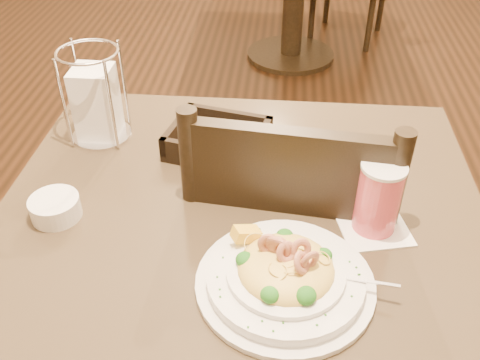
# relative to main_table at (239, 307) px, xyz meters

# --- Properties ---
(main_table) EXTENTS (0.90, 0.90, 0.74)m
(main_table) POSITION_rel_main_table_xyz_m (0.00, 0.00, 0.00)
(main_table) COLOR black
(main_table) RESTS_ON ground
(dining_chair_near) EXTENTS (0.46, 0.46, 0.93)m
(dining_chair_near) POSITION_rel_main_table_xyz_m (0.10, 0.18, -0.01)
(dining_chair_near) COLOR black
(dining_chair_near) RESTS_ON ground
(pasta_bowl) EXTENTS (0.31, 0.28, 0.09)m
(pasta_bowl) POSITION_rel_main_table_xyz_m (0.08, -0.14, 0.26)
(pasta_bowl) COLOR white
(pasta_bowl) RESTS_ON main_table
(drink_glass) EXTENTS (0.14, 0.14, 0.13)m
(drink_glass) POSITION_rel_main_table_xyz_m (0.24, 0.01, 0.30)
(drink_glass) COLOR white
(drink_glass) RESTS_ON main_table
(bread_basket) EXTENTS (0.23, 0.20, 0.05)m
(bread_basket) POSITION_rel_main_table_xyz_m (-0.06, 0.23, 0.25)
(bread_basket) COLOR black
(bread_basket) RESTS_ON main_table
(napkin_caddy) EXTENTS (0.13, 0.13, 0.20)m
(napkin_caddy) POSITION_rel_main_table_xyz_m (-0.33, 0.26, 0.32)
(napkin_caddy) COLOR silver
(napkin_caddy) RESTS_ON main_table
(side_plate) EXTENTS (0.14, 0.14, 0.01)m
(side_plate) POSITION_rel_main_table_xyz_m (0.09, 0.21, 0.24)
(side_plate) COLOR white
(side_plate) RESTS_ON main_table
(butter_ramekin) EXTENTS (0.12, 0.12, 0.04)m
(butter_ramekin) POSITION_rel_main_table_xyz_m (-0.33, -0.01, 0.25)
(butter_ramekin) COLOR white
(butter_ramekin) RESTS_ON main_table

